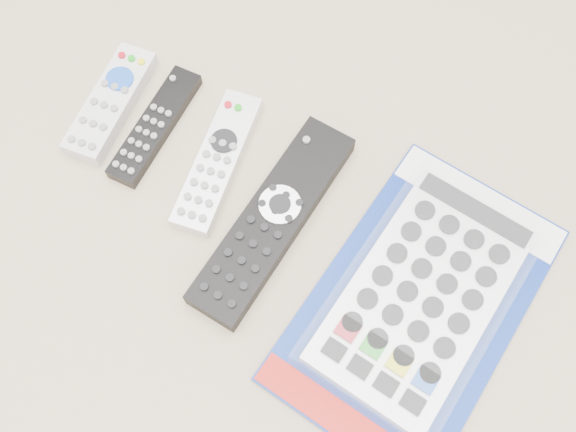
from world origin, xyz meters
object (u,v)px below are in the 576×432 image
at_px(remote_small_grey, 111,103).
at_px(remote_slim_black, 155,126).
at_px(remote_large_black, 273,220).
at_px(remote_silver_dvd, 217,162).
at_px(jumbo_remote_packaged, 422,295).

xyz_separation_m(remote_small_grey, remote_slim_black, (0.06, -0.00, -0.00)).
bearing_deg(remote_slim_black, remote_large_black, -15.07).
xyz_separation_m(remote_silver_dvd, remote_large_black, (0.09, -0.04, 0.00)).
distance_m(remote_large_black, jumbo_remote_packaged, 0.18).
distance_m(remote_slim_black, jumbo_remote_packaged, 0.37).
height_order(remote_silver_dvd, jumbo_remote_packaged, jumbo_remote_packaged).
bearing_deg(remote_silver_dvd, remote_small_grey, 167.76).
bearing_deg(remote_silver_dvd, remote_large_black, -30.07).
bearing_deg(remote_large_black, jumbo_remote_packaged, 2.40).
distance_m(remote_small_grey, remote_slim_black, 0.06).
relative_size(remote_small_grey, jumbo_remote_packaged, 0.46).
bearing_deg(remote_small_grey, remote_silver_dvd, -9.60).
bearing_deg(remote_silver_dvd, jumbo_remote_packaged, -17.52).
xyz_separation_m(remote_large_black, jumbo_remote_packaged, (0.18, -0.01, 0.01)).
bearing_deg(jumbo_remote_packaged, remote_slim_black, 179.04).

